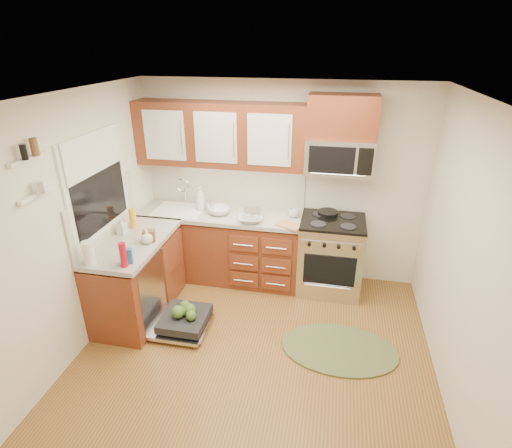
% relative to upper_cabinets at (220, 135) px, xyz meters
% --- Properties ---
extents(floor, '(3.50, 3.50, 0.00)m').
position_rel_upper_cabinets_xyz_m(floor, '(0.73, -1.57, -1.88)').
color(floor, brown).
rests_on(floor, ground).
extents(ceiling, '(3.50, 3.50, 0.00)m').
position_rel_upper_cabinets_xyz_m(ceiling, '(0.73, -1.57, 0.62)').
color(ceiling, white).
rests_on(ceiling, ground).
extents(wall_back, '(3.50, 0.04, 2.50)m').
position_rel_upper_cabinets_xyz_m(wall_back, '(0.73, 0.18, -0.62)').
color(wall_back, beige).
rests_on(wall_back, ground).
extents(wall_front, '(3.50, 0.04, 2.50)m').
position_rel_upper_cabinets_xyz_m(wall_front, '(0.73, -3.33, -0.62)').
color(wall_front, beige).
rests_on(wall_front, ground).
extents(wall_left, '(0.04, 3.50, 2.50)m').
position_rel_upper_cabinets_xyz_m(wall_left, '(-1.02, -1.57, -0.62)').
color(wall_left, beige).
rests_on(wall_left, ground).
extents(wall_right, '(0.04, 3.50, 2.50)m').
position_rel_upper_cabinets_xyz_m(wall_right, '(2.48, -1.57, -0.62)').
color(wall_right, beige).
rests_on(wall_right, ground).
extents(base_cabinet_back, '(2.05, 0.60, 0.85)m').
position_rel_upper_cabinets_xyz_m(base_cabinet_back, '(0.00, -0.12, -1.45)').
color(base_cabinet_back, '#5D2415').
rests_on(base_cabinet_back, ground).
extents(base_cabinet_left, '(0.60, 1.25, 0.85)m').
position_rel_upper_cabinets_xyz_m(base_cabinet_left, '(-0.72, -1.05, -1.45)').
color(base_cabinet_left, '#5D2415').
rests_on(base_cabinet_left, ground).
extents(countertop_back, '(2.07, 0.64, 0.05)m').
position_rel_upper_cabinets_xyz_m(countertop_back, '(0.00, -0.14, -0.97)').
color(countertop_back, '#B2ACA3').
rests_on(countertop_back, base_cabinet_back).
extents(countertop_left, '(0.64, 1.27, 0.05)m').
position_rel_upper_cabinets_xyz_m(countertop_left, '(-0.71, -1.05, -0.97)').
color(countertop_left, '#B2ACA3').
rests_on(countertop_left, base_cabinet_left).
extents(backsplash_back, '(2.05, 0.02, 0.57)m').
position_rel_upper_cabinets_xyz_m(backsplash_back, '(0.00, 0.16, -0.67)').
color(backsplash_back, beige).
rests_on(backsplash_back, ground).
extents(backsplash_left, '(0.02, 1.25, 0.57)m').
position_rel_upper_cabinets_xyz_m(backsplash_left, '(-1.01, -1.05, -0.67)').
color(backsplash_left, beige).
rests_on(backsplash_left, ground).
extents(upper_cabinets, '(2.05, 0.35, 0.75)m').
position_rel_upper_cabinets_xyz_m(upper_cabinets, '(0.00, 0.00, 0.00)').
color(upper_cabinets, '#5D2415').
rests_on(upper_cabinets, ground).
extents(cabinet_over_mw, '(0.76, 0.35, 0.47)m').
position_rel_upper_cabinets_xyz_m(cabinet_over_mw, '(1.41, 0.00, 0.26)').
color(cabinet_over_mw, '#5D2415').
rests_on(cabinet_over_mw, ground).
extents(range, '(0.76, 0.64, 0.95)m').
position_rel_upper_cabinets_xyz_m(range, '(1.41, -0.15, -1.40)').
color(range, silver).
rests_on(range, ground).
extents(microwave, '(0.76, 0.38, 0.40)m').
position_rel_upper_cabinets_xyz_m(microwave, '(1.41, -0.02, -0.18)').
color(microwave, silver).
rests_on(microwave, ground).
extents(sink, '(0.62, 0.50, 0.26)m').
position_rel_upper_cabinets_xyz_m(sink, '(-0.52, -0.16, -1.07)').
color(sink, white).
rests_on(sink, ground).
extents(dishwasher, '(0.70, 0.60, 0.20)m').
position_rel_upper_cabinets_xyz_m(dishwasher, '(-0.13, -1.27, -1.77)').
color(dishwasher, silver).
rests_on(dishwasher, ground).
extents(window, '(0.03, 1.05, 1.05)m').
position_rel_upper_cabinets_xyz_m(window, '(-1.01, -1.07, -0.32)').
color(window, white).
rests_on(window, ground).
extents(window_blind, '(0.02, 0.96, 0.40)m').
position_rel_upper_cabinets_xyz_m(window_blind, '(-0.98, -1.07, 0.00)').
color(window_blind, white).
rests_on(window_blind, ground).
extents(shelf_upper, '(0.04, 0.40, 0.03)m').
position_rel_upper_cabinets_xyz_m(shelf_upper, '(-0.99, -1.92, 0.17)').
color(shelf_upper, white).
rests_on(shelf_upper, ground).
extents(shelf_lower, '(0.04, 0.40, 0.03)m').
position_rel_upper_cabinets_xyz_m(shelf_lower, '(-0.99, -1.92, -0.12)').
color(shelf_lower, white).
rests_on(shelf_lower, ground).
extents(rug, '(1.34, 1.03, 0.02)m').
position_rel_upper_cabinets_xyz_m(rug, '(1.57, -1.27, -1.86)').
color(rug, '#57663A').
rests_on(rug, ground).
extents(skillet, '(0.32, 0.32, 0.05)m').
position_rel_upper_cabinets_xyz_m(skillet, '(1.33, 0.01, -0.90)').
color(skillet, black).
rests_on(skillet, range).
extents(stock_pot, '(0.28, 0.28, 0.13)m').
position_rel_upper_cabinets_xyz_m(stock_pot, '(0.45, -0.26, -0.89)').
color(stock_pot, silver).
rests_on(stock_pot, countertop_back).
extents(cutting_board, '(0.35, 0.29, 0.02)m').
position_rel_upper_cabinets_xyz_m(cutting_board, '(0.91, -0.35, -0.94)').
color(cutting_board, '#AF7750').
rests_on(cutting_board, countertop_back).
extents(canister, '(0.09, 0.09, 0.14)m').
position_rel_upper_cabinets_xyz_m(canister, '(-0.13, -0.11, -0.88)').
color(canister, silver).
rests_on(canister, countertop_back).
extents(paper_towel_roll, '(0.11, 0.11, 0.24)m').
position_rel_upper_cabinets_xyz_m(paper_towel_roll, '(-0.88, -1.59, -0.83)').
color(paper_towel_roll, white).
rests_on(paper_towel_roll, countertop_left).
extents(mustard_bottle, '(0.09, 0.09, 0.23)m').
position_rel_upper_cabinets_xyz_m(mustard_bottle, '(-0.85, -0.74, -0.83)').
color(mustard_bottle, '#F7A71B').
rests_on(mustard_bottle, countertop_left).
extents(red_bottle, '(0.07, 0.07, 0.25)m').
position_rel_upper_cabinets_xyz_m(red_bottle, '(-0.52, -1.57, -0.82)').
color(red_bottle, '#AB0E1E').
rests_on(red_bottle, countertop_left).
extents(wooden_box, '(0.15, 0.13, 0.13)m').
position_rel_upper_cabinets_xyz_m(wooden_box, '(-0.52, -1.04, -0.89)').
color(wooden_box, brown).
rests_on(wooden_box, countertop_left).
extents(blue_carton, '(0.11, 0.09, 0.15)m').
position_rel_upper_cabinets_xyz_m(blue_carton, '(-0.52, -1.51, -0.87)').
color(blue_carton, '#2259A0').
rests_on(blue_carton, countertop_left).
extents(bowl_a, '(0.33, 0.33, 0.07)m').
position_rel_upper_cabinets_xyz_m(bowl_a, '(0.43, -0.32, -0.91)').
color(bowl_a, '#999999').
rests_on(bowl_a, countertop_back).
extents(bowl_b, '(0.33, 0.33, 0.09)m').
position_rel_upper_cabinets_xyz_m(bowl_b, '(0.00, -0.18, -0.91)').
color(bowl_b, '#999999').
rests_on(bowl_b, countertop_back).
extents(cup, '(0.17, 0.17, 0.11)m').
position_rel_upper_cabinets_xyz_m(cup, '(0.93, -0.08, -0.90)').
color(cup, '#999999').
rests_on(cup, countertop_back).
extents(soap_bottle_a, '(0.13, 0.13, 0.31)m').
position_rel_upper_cabinets_xyz_m(soap_bottle_a, '(-0.26, -0.09, -0.80)').
color(soap_bottle_a, '#999999').
rests_on(soap_bottle_a, countertop_back).
extents(soap_bottle_b, '(0.10, 0.10, 0.20)m').
position_rel_upper_cabinets_xyz_m(soap_bottle_b, '(-0.90, -0.93, -0.85)').
color(soap_bottle_b, '#999999').
rests_on(soap_bottle_b, countertop_left).
extents(soap_bottle_c, '(0.17, 0.17, 0.16)m').
position_rel_upper_cabinets_xyz_m(soap_bottle_c, '(-0.52, -1.09, -0.87)').
color(soap_bottle_c, '#999999').
rests_on(soap_bottle_c, countertop_left).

